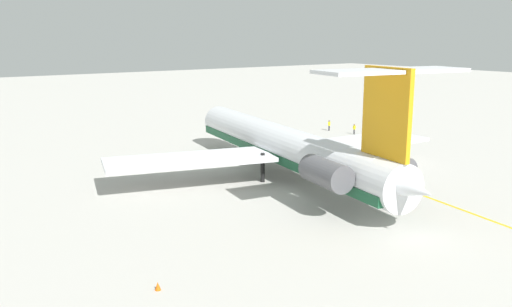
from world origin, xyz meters
The scene contains 7 objects.
ground centered at (0.00, 0.00, 0.00)m, with size 370.25×370.25×0.00m, color #B7B5AD.
main_jetliner centered at (2.31, 10.24, 3.64)m, with size 45.74×40.64×13.36m.
ground_crew_near_nose centered at (22.76, -15.05, 1.14)m, with size 0.29×0.45×1.79m.
ground_crew_near_tail centered at (17.78, -15.98, 1.09)m, with size 0.33×0.33×1.73m.
ground_crew_portside centered at (15.37, -15.57, 1.16)m, with size 0.29×0.45×1.82m.
safety_cone_nose centered at (-14.15, 34.38, 0.28)m, with size 0.40×0.40×0.55m, color #EA590F.
taxiway_centreline centered at (3.58, 1.05, 0.00)m, with size 90.11×0.36×0.01m, color gold.
Camera 1 is at (-43.38, 47.60, 15.83)m, focal length 37.63 mm.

